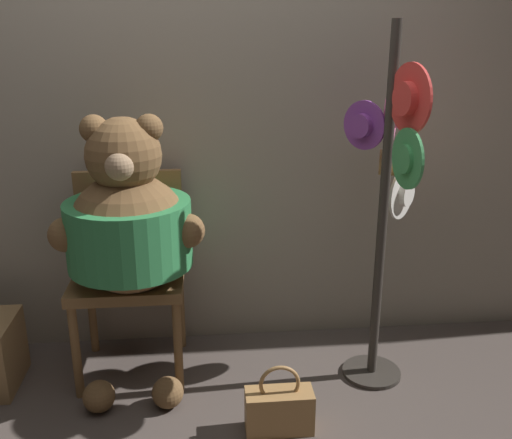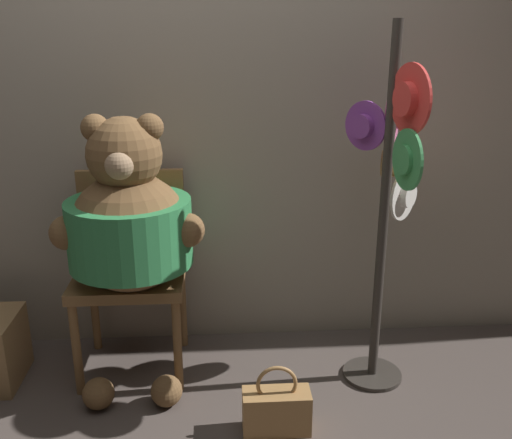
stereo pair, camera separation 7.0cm
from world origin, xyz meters
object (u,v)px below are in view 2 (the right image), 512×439
(chair, at_px, (131,261))
(hat_display_rack, at_px, (391,182))
(handbag_on_ground, at_px, (276,409))
(teddy_bear, at_px, (129,225))

(chair, bearing_deg, hat_display_rack, -9.91)
(hat_display_rack, bearing_deg, handbag_on_ground, -144.03)
(handbag_on_ground, bearing_deg, chair, 137.59)
(chair, height_order, hat_display_rack, hat_display_rack)
(handbag_on_ground, bearing_deg, hat_display_rack, 35.97)
(chair, distance_m, hat_display_rack, 1.27)
(teddy_bear, bearing_deg, handbag_on_ground, -35.38)
(teddy_bear, height_order, hat_display_rack, hat_display_rack)
(teddy_bear, xyz_separation_m, hat_display_rack, (1.15, -0.05, 0.19))
(hat_display_rack, xyz_separation_m, handbag_on_ground, (-0.53, -0.38, -0.86))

